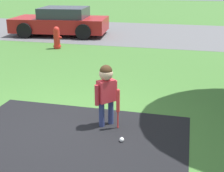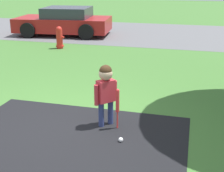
{
  "view_description": "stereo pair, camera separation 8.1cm",
  "coord_description": "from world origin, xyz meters",
  "px_view_note": "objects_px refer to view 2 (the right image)",
  "views": [
    {
      "loc": [
        2.02,
        -4.24,
        2.39
      ],
      "look_at": [
        0.78,
        0.77,
        0.56
      ],
      "focal_mm": 50.0,
      "sensor_mm": 36.0,
      "label": 1
    },
    {
      "loc": [
        2.1,
        -4.22,
        2.39
      ],
      "look_at": [
        0.78,
        0.77,
        0.56
      ],
      "focal_mm": 50.0,
      "sensor_mm": 36.0,
      "label": 2
    }
  ],
  "objects_px": {
    "child": "(106,87)",
    "parked_car": "(64,22)",
    "baseball_bat": "(118,103)",
    "sports_ball": "(121,140)",
    "fire_hydrant": "(59,38)"
  },
  "relations": [
    {
      "from": "fire_hydrant",
      "to": "child",
      "type": "bearing_deg",
      "value": -59.08
    },
    {
      "from": "sports_ball",
      "to": "parked_car",
      "type": "relative_size",
      "value": 0.02
    },
    {
      "from": "sports_ball",
      "to": "fire_hydrant",
      "type": "xyz_separation_m",
      "value": [
        -3.56,
        5.81,
        0.34
      ]
    },
    {
      "from": "child",
      "to": "parked_car",
      "type": "height_order",
      "value": "parked_car"
    },
    {
      "from": "baseball_bat",
      "to": "parked_car",
      "type": "bearing_deg",
      "value": 118.43
    },
    {
      "from": "child",
      "to": "sports_ball",
      "type": "relative_size",
      "value": 14.64
    },
    {
      "from": "child",
      "to": "fire_hydrant",
      "type": "distance_m",
      "value": 6.2
    },
    {
      "from": "baseball_bat",
      "to": "fire_hydrant",
      "type": "relative_size",
      "value": 0.91
    },
    {
      "from": "sports_ball",
      "to": "baseball_bat",
      "type": "bearing_deg",
      "value": 110.38
    },
    {
      "from": "sports_ball",
      "to": "parked_car",
      "type": "bearing_deg",
      "value": 118.04
    },
    {
      "from": "fire_hydrant",
      "to": "parked_car",
      "type": "bearing_deg",
      "value": 109.25
    },
    {
      "from": "baseball_bat",
      "to": "fire_hydrant",
      "type": "bearing_deg",
      "value": 122.28
    },
    {
      "from": "sports_ball",
      "to": "fire_hydrant",
      "type": "bearing_deg",
      "value": 121.48
    },
    {
      "from": "child",
      "to": "parked_car",
      "type": "xyz_separation_m",
      "value": [
        -4.06,
        7.84,
        -0.13
      ]
    },
    {
      "from": "child",
      "to": "baseball_bat",
      "type": "xyz_separation_m",
      "value": [
        0.22,
        -0.07,
        -0.23
      ]
    }
  ]
}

